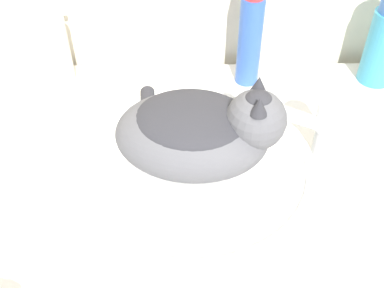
% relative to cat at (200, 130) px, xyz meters
% --- Properties ---
extents(vanity_counter, '(1.28, 0.63, 0.82)m').
position_rel_cat_xyz_m(vanity_counter, '(0.03, 0.04, -0.52)').
color(vanity_counter, beige).
rests_on(vanity_counter, ground_plane).
extents(sink_basin, '(0.44, 0.44, 0.04)m').
position_rel_cat_xyz_m(sink_basin, '(-0.01, -0.00, -0.09)').
color(sink_basin, white).
rests_on(sink_basin, vanity_counter).
extents(cat, '(0.29, 0.29, 0.16)m').
position_rel_cat_xyz_m(cat, '(0.00, 0.00, 0.00)').
color(cat, '#56565B').
rests_on(cat, sink_basin).
extents(faucet, '(0.14, 0.06, 0.14)m').
position_rel_cat_xyz_m(faucet, '(0.23, 0.05, -0.04)').
color(faucet, silver).
rests_on(faucet, vanity_counter).
extents(shampoo_bottle_tall, '(0.05, 0.05, 0.22)m').
position_rel_cat_xyz_m(shampoo_bottle_tall, '(0.11, 0.30, -0.00)').
color(shampoo_bottle_tall, '#335BB7').
rests_on(shampoo_bottle_tall, vanity_counter).
extents(soap_pump_bottle, '(0.06, 0.06, 0.19)m').
position_rel_cat_xyz_m(soap_pump_bottle, '(-0.30, 0.30, -0.03)').
color(soap_pump_bottle, silver).
rests_on(soap_pump_bottle, vanity_counter).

